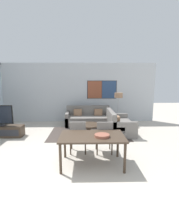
# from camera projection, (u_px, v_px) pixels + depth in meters

# --- Properties ---
(ground_plane) EXTENTS (24.00, 24.00, 0.00)m
(ground_plane) POSITION_uv_depth(u_px,v_px,m) (59.00, 179.00, 3.59)
(ground_plane) COLOR beige
(wall_back) EXTENTS (7.82, 0.09, 2.80)m
(wall_back) POSITION_uv_depth(u_px,v_px,m) (75.00, 93.00, 8.41)
(wall_back) COLOR silver
(wall_back) RESTS_ON ground_plane
(area_rug) EXTENTS (2.93, 1.91, 0.01)m
(area_rug) POSITION_uv_depth(u_px,v_px,m) (89.00, 134.00, 6.63)
(area_rug) COLOR #473D38
(area_rug) RESTS_ON ground_plane
(tv_console) EXTENTS (1.61, 0.47, 0.40)m
(tv_console) POSITION_uv_depth(u_px,v_px,m) (0.00, 131.00, 6.25)
(tv_console) COLOR #423326
(tv_console) RESTS_ON ground_plane
(sofa_main) EXTENTS (1.97, 0.89, 0.85)m
(sofa_main) POSITION_uv_depth(u_px,v_px,m) (88.00, 119.00, 7.85)
(sofa_main) COLOR slate
(sofa_main) RESTS_ON ground_plane
(sofa_side) EXTENTS (0.89, 1.65, 0.85)m
(sofa_side) POSITION_uv_depth(u_px,v_px,m) (118.00, 125.00, 6.74)
(sofa_side) COLOR slate
(sofa_side) RESTS_ON ground_plane
(coffee_table) EXTENTS (0.89, 0.89, 0.37)m
(coffee_table) POSITION_uv_depth(u_px,v_px,m) (89.00, 127.00, 6.58)
(coffee_table) COLOR #423326
(coffee_table) RESTS_ON ground_plane
(dining_table) EXTENTS (1.51, 0.95, 0.73)m
(dining_table) POSITION_uv_depth(u_px,v_px,m) (92.00, 138.00, 4.10)
(dining_table) COLOR #423326
(dining_table) RESTS_ON ground_plane
(dining_chair_left) EXTENTS (0.46, 0.46, 0.92)m
(dining_chair_left) POSITION_uv_depth(u_px,v_px,m) (78.00, 135.00, 4.78)
(dining_chair_left) COLOR gray
(dining_chair_left) RESTS_ON ground_plane
(dining_chair_centre) EXTENTS (0.46, 0.46, 0.92)m
(dining_chair_centre) POSITION_uv_depth(u_px,v_px,m) (104.00, 135.00, 4.76)
(dining_chair_centre) COLOR gray
(dining_chair_centre) RESTS_ON ground_plane
(fruit_bowl) EXTENTS (0.35, 0.35, 0.06)m
(fruit_bowl) POSITION_uv_depth(u_px,v_px,m) (102.00, 135.00, 3.98)
(fruit_bowl) COLOR #995642
(fruit_bowl) RESTS_ON dining_table
(floor_lamp) EXTENTS (0.36, 0.36, 1.45)m
(floor_lamp) POSITION_uv_depth(u_px,v_px,m) (119.00, 98.00, 7.80)
(floor_lamp) COLOR #2D2D33
(floor_lamp) RESTS_ON ground_plane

